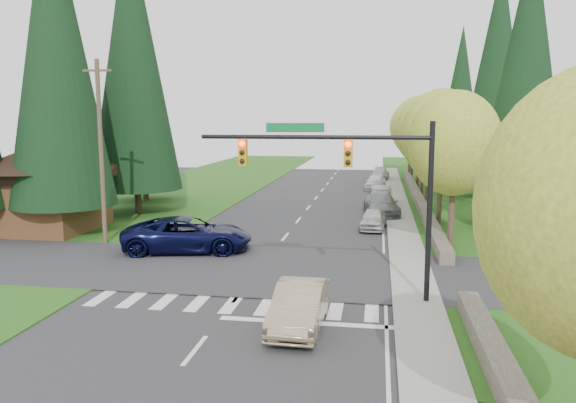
% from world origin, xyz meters
% --- Properties ---
extents(ground, '(120.00, 120.00, 0.00)m').
position_xyz_m(ground, '(0.00, 0.00, 0.00)').
color(ground, '#28282B').
rests_on(ground, ground).
extents(grass_east, '(14.00, 110.00, 0.06)m').
position_xyz_m(grass_east, '(13.00, 20.00, 0.03)').
color(grass_east, '#2B4F15').
rests_on(grass_east, ground).
extents(grass_west, '(14.00, 110.00, 0.06)m').
position_xyz_m(grass_west, '(-13.00, 20.00, 0.03)').
color(grass_west, '#2B4F15').
rests_on(grass_west, ground).
extents(cross_street, '(120.00, 8.00, 0.10)m').
position_xyz_m(cross_street, '(0.00, 8.00, 0.00)').
color(cross_street, '#28282B').
rests_on(cross_street, ground).
extents(sidewalk_east, '(1.80, 80.00, 0.13)m').
position_xyz_m(sidewalk_east, '(6.90, 22.00, 0.07)').
color(sidewalk_east, gray).
rests_on(sidewalk_east, ground).
extents(curb_east, '(0.20, 80.00, 0.13)m').
position_xyz_m(curb_east, '(6.05, 22.00, 0.07)').
color(curb_east, gray).
rests_on(curb_east, ground).
extents(stone_wall_south, '(0.70, 14.00, 0.70)m').
position_xyz_m(stone_wall_south, '(8.60, -3.00, 0.35)').
color(stone_wall_south, '#4C4438').
rests_on(stone_wall_south, ground).
extents(stone_wall_north, '(0.70, 40.00, 0.70)m').
position_xyz_m(stone_wall_north, '(8.60, 30.00, 0.35)').
color(stone_wall_north, '#4C4438').
rests_on(stone_wall_north, ground).
extents(traffic_signal, '(8.70, 0.37, 6.80)m').
position_xyz_m(traffic_signal, '(4.37, 4.50, 4.98)').
color(traffic_signal, black).
rests_on(traffic_signal, ground).
extents(brown_building, '(8.40, 8.40, 5.40)m').
position_xyz_m(brown_building, '(-15.00, 15.00, 3.14)').
color(brown_building, '#4C2D19').
rests_on(brown_building, ground).
extents(utility_pole, '(1.60, 0.24, 10.00)m').
position_xyz_m(utility_pole, '(-9.50, 12.00, 5.14)').
color(utility_pole, '#473828').
rests_on(utility_pole, ground).
extents(decid_tree_0, '(4.80, 4.80, 8.37)m').
position_xyz_m(decid_tree_0, '(9.20, 14.00, 5.60)').
color(decid_tree_0, '#38281C').
rests_on(decid_tree_0, ground).
extents(decid_tree_1, '(5.20, 5.20, 8.80)m').
position_xyz_m(decid_tree_1, '(9.30, 21.00, 5.80)').
color(decid_tree_1, '#38281C').
rests_on(decid_tree_1, ground).
extents(decid_tree_2, '(5.00, 5.00, 8.82)m').
position_xyz_m(decid_tree_2, '(9.10, 28.00, 5.93)').
color(decid_tree_2, '#38281C').
rests_on(decid_tree_2, ground).
extents(decid_tree_3, '(5.00, 5.00, 8.55)m').
position_xyz_m(decid_tree_3, '(9.20, 35.00, 5.66)').
color(decid_tree_3, '#38281C').
rests_on(decid_tree_3, ground).
extents(decid_tree_4, '(5.40, 5.40, 9.18)m').
position_xyz_m(decid_tree_4, '(9.30, 42.00, 6.06)').
color(decid_tree_4, '#38281C').
rests_on(decid_tree_4, ground).
extents(decid_tree_5, '(4.80, 4.80, 8.30)m').
position_xyz_m(decid_tree_5, '(9.10, 49.00, 5.53)').
color(decid_tree_5, '#38281C').
rests_on(decid_tree_5, ground).
extents(decid_tree_6, '(5.20, 5.20, 8.86)m').
position_xyz_m(decid_tree_6, '(9.20, 56.00, 5.86)').
color(decid_tree_6, '#38281C').
rests_on(decid_tree_6, ground).
extents(conifer_w_a, '(6.12, 6.12, 19.80)m').
position_xyz_m(conifer_w_a, '(-13.00, 14.00, 10.79)').
color(conifer_w_a, '#38281C').
rests_on(conifer_w_a, ground).
extents(conifer_w_b, '(5.44, 5.44, 17.80)m').
position_xyz_m(conifer_w_b, '(-16.00, 18.00, 9.79)').
color(conifer_w_b, '#38281C').
rests_on(conifer_w_b, ground).
extents(conifer_w_c, '(6.46, 6.46, 20.80)m').
position_xyz_m(conifer_w_c, '(-12.00, 22.00, 11.29)').
color(conifer_w_c, '#38281C').
rests_on(conifer_w_c, ground).
extents(conifer_w_e, '(5.78, 5.78, 18.80)m').
position_xyz_m(conifer_w_e, '(-14.00, 28.00, 10.29)').
color(conifer_w_e, '#38281C').
rests_on(conifer_w_e, ground).
extents(conifer_e_a, '(5.44, 5.44, 17.80)m').
position_xyz_m(conifer_e_a, '(14.00, 20.00, 9.79)').
color(conifer_e_a, '#38281C').
rests_on(conifer_e_a, ground).
extents(conifer_e_b, '(6.12, 6.12, 19.80)m').
position_xyz_m(conifer_e_b, '(15.00, 34.00, 10.79)').
color(conifer_e_b, '#38281C').
rests_on(conifer_e_b, ground).
extents(conifer_e_c, '(5.10, 5.10, 16.80)m').
position_xyz_m(conifer_e_c, '(14.00, 48.00, 9.29)').
color(conifer_e_c, '#38281C').
rests_on(conifer_e_c, ground).
extents(sedan_champagne, '(1.63, 4.50, 1.47)m').
position_xyz_m(sedan_champagne, '(2.83, 1.38, 0.74)').
color(sedan_champagne, tan).
rests_on(sedan_champagne, ground).
extents(suv_navy, '(7.08, 4.30, 1.84)m').
position_xyz_m(suv_navy, '(-4.38, 11.00, 0.92)').
color(suv_navy, black).
rests_on(suv_navy, ground).
extents(parked_car_a, '(1.78, 3.87, 1.29)m').
position_xyz_m(parked_car_a, '(5.08, 18.65, 0.64)').
color(parked_car_a, silver).
rests_on(parked_car_a, ground).
extents(parked_car_b, '(2.86, 5.64, 1.57)m').
position_xyz_m(parked_car_b, '(5.60, 24.01, 0.78)').
color(parked_car_b, slate).
rests_on(parked_car_b, ground).
extents(parked_car_c, '(1.67, 4.50, 1.47)m').
position_xyz_m(parked_car_c, '(5.60, 29.04, 0.74)').
color(parked_car_c, '#ACACB1').
rests_on(parked_car_c, ground).
extents(parked_car_d, '(2.20, 4.47, 1.47)m').
position_xyz_m(parked_car_d, '(5.10, 38.65, 0.73)').
color(parked_car_d, silver).
rests_on(parked_car_d, ground).
extents(parked_car_e, '(2.19, 4.81, 1.36)m').
position_xyz_m(parked_car_e, '(5.54, 47.50, 0.68)').
color(parked_car_e, '#ABABB0').
rests_on(parked_car_e, ground).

